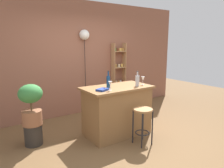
{
  "coord_description": "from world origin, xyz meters",
  "views": [
    {
      "loc": [
        -2.33,
        -2.93,
        1.79
      ],
      "look_at": [
        0.05,
        0.55,
        0.96
      ],
      "focal_mm": 34.02,
      "sensor_mm": 36.0,
      "label": 1
    }
  ],
  "objects": [
    {
      "name": "bottle_wine_red",
      "position": [
        0.35,
        0.12,
        1.07
      ],
      "size": [
        0.08,
        0.08,
        0.3
      ],
      "color": "#B2B2B7",
      "rests_on": "kitchen_counter"
    },
    {
      "name": "bar_stool",
      "position": [
        0.12,
        -0.31,
        0.49
      ],
      "size": [
        0.34,
        0.34,
        0.65
      ],
      "color": "black",
      "rests_on": "ground"
    },
    {
      "name": "potted_plant",
      "position": [
        -1.5,
        0.76,
        0.77
      ],
      "size": [
        0.41,
        0.37,
        0.72
      ],
      "color": "#935B3D",
      "rests_on": "plant_stool"
    },
    {
      "name": "wine_glass_center",
      "position": [
        -0.29,
        0.11,
        1.07
      ],
      "size": [
        0.07,
        0.07,
        0.16
      ],
      "color": "silver",
      "rests_on": "kitchen_counter"
    },
    {
      "name": "cookbook",
      "position": [
        -0.41,
        0.17,
        0.98
      ],
      "size": [
        0.25,
        0.22,
        0.03
      ],
      "primitive_type": "cube",
      "rotation": [
        0.0,
        0.0,
        0.39
      ],
      "color": "navy",
      "rests_on": "kitchen_counter"
    },
    {
      "name": "pendant_globe_light",
      "position": [
        0.11,
        1.84,
        1.96
      ],
      "size": [
        0.25,
        0.25,
        2.1
      ],
      "color": "black",
      "rests_on": "ground"
    },
    {
      "name": "bottle_soda_blue",
      "position": [
        -0.2,
        0.31,
        1.08
      ],
      "size": [
        0.07,
        0.07,
        0.32
      ],
      "color": "navy",
      "rests_on": "kitchen_counter"
    },
    {
      "name": "plant_stool",
      "position": [
        -1.5,
        0.76,
        0.19
      ],
      "size": [
        0.31,
        0.31,
        0.37
      ],
      "primitive_type": "cylinder",
      "color": "#2D2823",
      "rests_on": "ground"
    },
    {
      "name": "kitchen_counter",
      "position": [
        0.0,
        0.3,
        0.48
      ],
      "size": [
        1.32,
        0.74,
        0.96
      ],
      "color": "olive",
      "rests_on": "ground"
    },
    {
      "name": "spice_shelf",
      "position": [
        1.13,
        1.79,
        0.92
      ],
      "size": [
        0.39,
        0.17,
        1.78
      ],
      "color": "tan",
      "rests_on": "ground"
    },
    {
      "name": "wine_glass_left",
      "position": [
        0.54,
        0.17,
        1.07
      ],
      "size": [
        0.07,
        0.07,
        0.16
      ],
      "color": "silver",
      "rests_on": "kitchen_counter"
    },
    {
      "name": "back_wall",
      "position": [
        0.0,
        1.95,
        1.4
      ],
      "size": [
        6.4,
        0.1,
        2.8
      ],
      "primitive_type": "cube",
      "color": "#8C5642",
      "rests_on": "ground"
    },
    {
      "name": "ground",
      "position": [
        0.0,
        0.0,
        0.0
      ],
      "size": [
        12.0,
        12.0,
        0.0
      ],
      "primitive_type": "plane",
      "color": "brown"
    }
  ]
}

